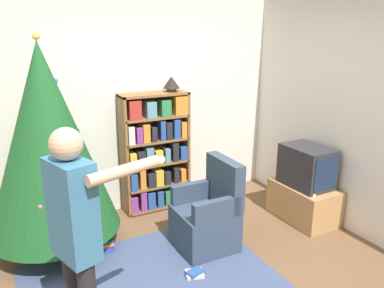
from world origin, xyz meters
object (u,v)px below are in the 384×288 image
bookshelf (156,153)px  armchair (208,217)px  television (307,166)px  christmas_tree (48,141)px  standing_person (76,235)px  table_lamp (171,83)px

bookshelf → armchair: size_ratio=1.58×
television → christmas_tree: 2.80m
television → standing_person: size_ratio=0.35×
television → armchair: 1.34m
table_lamp → bookshelf: bearing=-178.1°
bookshelf → armchair: (0.12, -1.08, -0.39)m
christmas_tree → standing_person: 1.59m
bookshelf → table_lamp: (0.23, 0.01, 0.84)m
television → table_lamp: size_ratio=2.87×
television → standing_person: (-2.72, -0.87, 0.30)m
christmas_tree → armchair: 1.74m
christmas_tree → standing_person: size_ratio=1.31×
bookshelf → television: size_ratio=2.53×
christmas_tree → standing_person: christmas_tree is taller
bookshelf → table_lamp: 0.87m
christmas_tree → table_lamp: 1.59m
armchair → standing_person: standing_person is taller
table_lamp → christmas_tree: bearing=-165.3°
television → christmas_tree: bearing=165.0°
bookshelf → standing_person: (-1.31, -1.96, 0.25)m
bookshelf → standing_person: bearing=-123.8°
bookshelf → table_lamp: table_lamp is taller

